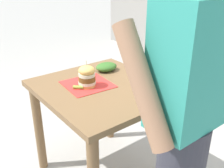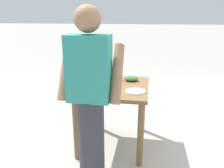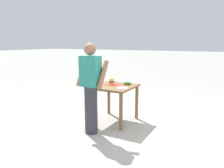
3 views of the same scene
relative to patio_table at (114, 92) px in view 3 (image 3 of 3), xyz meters
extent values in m
plane|color=#ADAAA3|center=(0.00, 0.00, -0.64)|extent=(80.00, 80.00, 0.00)
cube|color=brown|center=(0.00, 0.00, 0.13)|extent=(0.84, 0.90, 0.04)
cylinder|color=brown|center=(-0.36, -0.39, -0.27)|extent=(0.07, 0.07, 0.75)
cylinder|color=brown|center=(0.36, -0.39, -0.27)|extent=(0.07, 0.07, 0.75)
cylinder|color=brown|center=(-0.36, 0.39, -0.27)|extent=(0.07, 0.07, 0.75)
cylinder|color=brown|center=(0.36, 0.39, -0.27)|extent=(0.07, 0.07, 0.75)
cube|color=red|center=(0.07, -0.09, 0.15)|extent=(0.34, 0.34, 0.00)
cylinder|color=#E5B25B|center=(0.09, -0.06, 0.16)|extent=(0.11, 0.11, 0.02)
cylinder|color=beige|center=(0.09, -0.06, 0.18)|extent=(0.12, 0.12, 0.02)
cylinder|color=brown|center=(0.09, -0.06, 0.21)|extent=(0.12, 0.12, 0.04)
cylinder|color=beige|center=(0.09, -0.06, 0.24)|extent=(0.12, 0.12, 0.02)
ellipsoid|color=#E5B25B|center=(0.09, -0.06, 0.27)|extent=(0.11, 0.11, 0.07)
cylinder|color=#D1B77F|center=(0.09, -0.06, 0.31)|extent=(0.00, 0.00, 0.05)
cylinder|color=#8EA83D|center=(0.17, -0.06, 0.17)|extent=(0.07, 0.07, 0.02)
cylinder|color=white|center=(-0.28, 0.18, 0.16)|extent=(0.22, 0.22, 0.01)
cylinder|color=silver|center=(-0.29, 0.18, 0.17)|extent=(0.04, 0.17, 0.01)
cylinder|color=silver|center=(-0.26, 0.18, 0.17)|extent=(0.03, 0.17, 0.01)
ellipsoid|color=#386B28|center=(-0.20, -0.23, 0.18)|extent=(0.18, 0.14, 0.06)
cylinder|color=#33333D|center=(0.08, 0.76, -0.19)|extent=(0.24, 0.24, 0.90)
cube|color=teal|center=(0.08, 0.76, 0.54)|extent=(0.36, 0.22, 0.56)
sphere|color=#9E7051|center=(0.08, 0.76, 0.94)|extent=(0.22, 0.22, 0.22)
cylinder|color=#9E7051|center=(-0.15, 0.70, 0.49)|extent=(0.09, 0.34, 0.50)
cylinder|color=#9E7051|center=(0.31, 0.70, 0.49)|extent=(0.09, 0.34, 0.50)
camera|label=1|loc=(0.98, 1.36, 0.91)|focal=42.00mm
camera|label=2|loc=(-0.40, 2.48, 0.96)|focal=35.00mm
camera|label=3|loc=(-2.17, 4.00, 1.06)|focal=35.00mm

